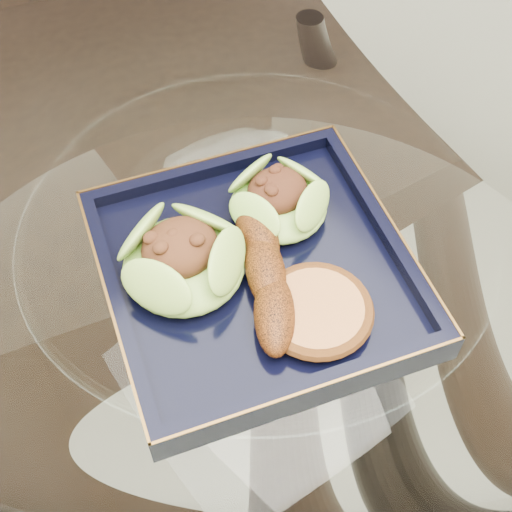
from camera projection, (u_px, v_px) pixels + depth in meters
ground at (257, 509)px, 1.29m from camera, size 4.00×4.00×0.00m
dining_table at (257, 347)px, 0.81m from camera, size 1.13×1.13×0.77m
dining_chair at (180, 112)px, 1.12m from camera, size 0.52×0.52×0.97m
navy_plate at (256, 275)px, 0.65m from camera, size 0.33×0.33×0.02m
lettuce_wrap_left at (183, 261)px, 0.63m from camera, size 0.12×0.12×0.04m
lettuce_wrap_right at (279, 202)px, 0.67m from camera, size 0.10×0.10×0.03m
roasted_plantain at (265, 270)px, 0.63m from camera, size 0.10×0.16×0.03m
crumb_patty at (316, 312)px, 0.61m from camera, size 0.11×0.11×0.02m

